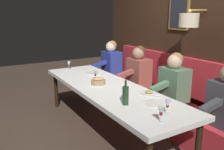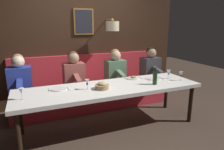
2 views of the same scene
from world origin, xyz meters
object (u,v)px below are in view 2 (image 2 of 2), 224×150
Objects in this scene: wine_bottle at (155,78)px; bread_bowl at (102,86)px; wine_glass_0 at (22,92)px; wine_glass_1 at (169,72)px; diner_nearest at (150,66)px; diner_far at (20,78)px; diner_near at (115,69)px; diner_middle at (74,73)px; wine_glass_2 at (181,74)px; wine_glass_3 at (87,82)px; dining_table at (110,90)px.

wine_bottle is 0.92m from bread_bowl.
wine_glass_0 is 2.54m from wine_glass_1.
diner_nearest is 1.22m from wine_bottle.
diner_far is at bearing 2.80° from wine_glass_0.
diner_near is 4.82× the size of wine_glass_1.
wine_bottle is at bearing -132.49° from diner_middle.
wine_glass_0 is 1.00× the size of wine_glass_2.
wine_glass_1 is 1.00× the size of wine_glass_3.
wine_glass_3 is (-0.88, 0.86, 0.04)m from diner_near.
diner_nearest is at bearing -9.68° from wine_glass_1.
wine_glass_3 reaches higher than bread_bowl.
wine_glass_1 is (0.15, -2.54, -0.00)m from wine_glass_0.
diner_near is at bearing -44.48° from wine_glass_3.
wine_glass_3 is 0.75× the size of bread_bowl.
wine_glass_1 is at bearing -63.39° from wine_bottle.
wine_glass_2 is at bearing -120.55° from diner_middle.
wine_glass_0 is (-0.97, -0.05, 0.04)m from diner_far.
diner_nearest is at bearing -90.00° from diner_near.
diner_middle reaches higher than dining_table.
diner_near is 1.85m from diner_far.
dining_table is 18.49× the size of wine_glass_3.
diner_nearest reaches higher than wine_glass_3.
wine_glass_2 is 1.50m from bread_bowl.
wine_glass_0 is (-0.97, 1.80, 0.04)m from diner_near.
diner_middle is 0.98m from bread_bowl.
wine_glass_1 is (-0.83, -2.59, 0.04)m from diner_far.
wine_bottle is at bearing -103.39° from dining_table.
diner_near is 2.05m from wine_glass_0.
wine_glass_2 is 1.00× the size of wine_glass_3.
diner_nearest is 1.03m from wine_glass_2.
wine_bottle reaches higher than wine_glass_0.
diner_near is 1.00× the size of diner_far.
wine_glass_3 is at bearing 73.58° from bread_bowl.
wine_glass_2 is 0.75× the size of bread_bowl.
diner_far is at bearing 90.00° from diner_middle.
wine_glass_0 is (-0.97, 0.92, 0.04)m from diner_middle.
wine_glass_1 and wine_glass_2 have the same top height.
diner_near is at bearing -34.16° from bread_bowl.
diner_near and diner_far have the same top height.
bread_bowl reaches higher than dining_table.
diner_middle reaches higher than wine_glass_0.
diner_nearest is 2.73m from diner_far.
diner_middle is at bearing -43.37° from wine_glass_0.
wine_glass_1 is 1.39m from bread_bowl.
wine_glass_3 is at bearing -84.26° from wine_glass_0.
diner_near is 1.34m from wine_glass_2.
diner_far is at bearing 48.26° from wine_glass_3.
wine_glass_2 is (-1.03, -0.86, 0.04)m from diner_near.
wine_glass_0 is at bearing 88.89° from wine_glass_2.
wine_glass_2 is at bearing -91.11° from wine_glass_0.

